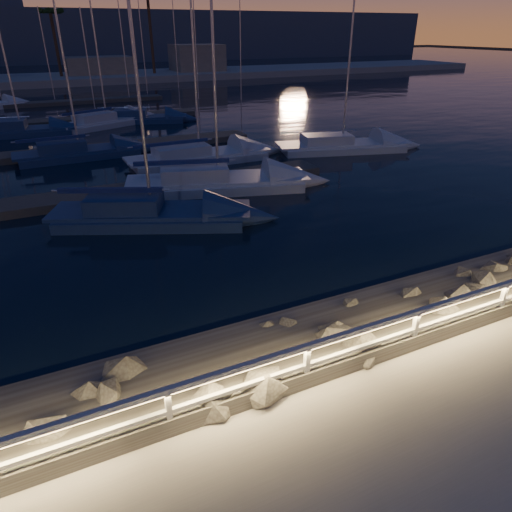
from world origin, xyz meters
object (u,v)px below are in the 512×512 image
object	(u,v)px
sailboat_b	(146,212)
sailboat_j	(18,130)
sailboat_c	(213,180)
sailboat_h	(196,156)
sailboat_k	(105,121)
sailboat_d	(339,145)
sailboat_f	(76,152)
guard_rail	(262,370)
sailboat_g	(140,117)

from	to	relation	value
sailboat_b	sailboat_j	distance (m)	22.43
sailboat_c	sailboat_h	bearing A→B (deg)	96.83
sailboat_b	sailboat_k	bearing A→B (deg)	109.14
sailboat_b	sailboat_c	bearing A→B (deg)	59.70
sailboat_d	sailboat_j	bearing A→B (deg)	158.42
sailboat_b	sailboat_h	distance (m)	9.84
sailboat_b	sailboat_f	xyz separation A→B (m)	(-1.50, 12.70, -0.02)
sailboat_f	sailboat_c	bearing A→B (deg)	-60.94
sailboat_d	sailboat_j	distance (m)	24.59
sailboat_f	guard_rail	bearing A→B (deg)	-89.06
sailboat_h	sailboat_j	distance (m)	16.71
sailboat_g	sailboat_k	world-z (taller)	sailboat_k
sailboat_b	sailboat_k	xyz separation A→B (m)	(1.88, 22.94, -0.02)
sailboat_f	sailboat_d	bearing A→B (deg)	-20.40
sailboat_g	guard_rail	bearing A→B (deg)	-80.39
guard_rail	sailboat_b	xyz separation A→B (m)	(0.44, 12.09, -0.91)
sailboat_j	sailboat_h	bearing A→B (deg)	-45.07
sailboat_g	sailboat_j	size ratio (longest dim) A/B	0.96
sailboat_k	sailboat_b	bearing A→B (deg)	-118.47
sailboat_k	sailboat_c	bearing A→B (deg)	-107.10
sailboat_g	sailboat_c	bearing A→B (deg)	-73.96
sailboat_f	sailboat_h	distance (m)	7.85
sailboat_d	sailboat_h	world-z (taller)	sailboat_h
sailboat_g	sailboat_b	bearing A→B (deg)	-83.70
sailboat_c	sailboat_d	size ratio (longest dim) A/B	1.04
sailboat_g	sailboat_f	bearing A→B (deg)	-102.56
sailboat_d	sailboat_g	bearing A→B (deg)	136.20
sailboat_c	sailboat_d	distance (m)	11.39
sailboat_c	sailboat_g	size ratio (longest dim) A/B	1.19
guard_rail	sailboat_d	size ratio (longest dim) A/B	2.93
guard_rail	sailboat_j	world-z (taller)	sailboat_j
sailboat_j	sailboat_f	bearing A→B (deg)	-61.60
sailboat_c	sailboat_j	bearing A→B (deg)	131.52
sailboat_k	sailboat_d	bearing A→B (deg)	-74.45
guard_rail	sailboat_f	bearing A→B (deg)	92.45
sailboat_f	sailboat_g	xyz separation A→B (m)	(6.52, 10.91, -0.03)
sailboat_h	sailboat_j	world-z (taller)	sailboat_h
guard_rail	sailboat_b	size ratio (longest dim) A/B	3.09
sailboat_g	sailboat_h	world-z (taller)	sailboat_h
sailboat_h	sailboat_d	bearing A→B (deg)	-8.63
sailboat_b	sailboat_g	bearing A→B (deg)	101.83
guard_rail	sailboat_g	size ratio (longest dim) A/B	3.35
sailboat_f	sailboat_h	bearing A→B (deg)	-34.56
sailboat_j	sailboat_b	bearing A→B (deg)	-68.94
sailboat_f	sailboat_k	xyz separation A→B (m)	(3.38, 10.23, 0.00)
sailboat_d	sailboat_k	xyz separation A→B (m)	(-12.97, 15.82, 0.01)
sailboat_g	sailboat_j	xyz separation A→B (m)	(-9.81, -1.70, 0.03)
sailboat_j	sailboat_d	bearing A→B (deg)	-28.27
guard_rail	sailboat_g	world-z (taller)	sailboat_g
guard_rail	sailboat_c	distance (m)	15.86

